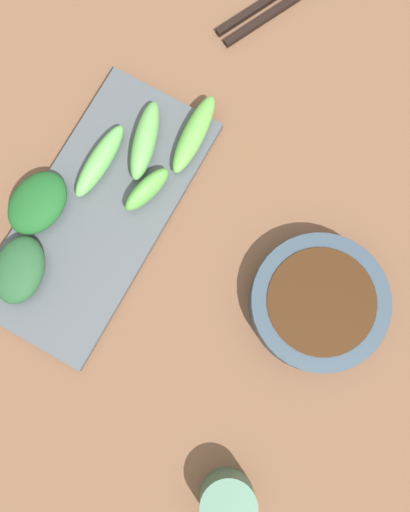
% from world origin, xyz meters
% --- Properties ---
extents(tabletop, '(2.10, 2.10, 0.02)m').
position_xyz_m(tabletop, '(0.00, 0.00, 0.01)').
color(tabletop, brown).
rests_on(tabletop, ground).
extents(sauce_bowl, '(0.15, 0.15, 0.04)m').
position_xyz_m(sauce_bowl, '(-0.13, -0.03, 0.04)').
color(sauce_bowl, '#334351').
rests_on(sauce_bowl, tabletop).
extents(serving_plate, '(0.14, 0.31, 0.01)m').
position_xyz_m(serving_plate, '(0.13, 0.00, 0.03)').
color(serving_plate, '#4A5156').
rests_on(serving_plate, tabletop).
extents(broccoli_stalk_0, '(0.05, 0.10, 0.02)m').
position_xyz_m(broccoli_stalk_0, '(0.12, -0.09, 0.04)').
color(broccoli_stalk_0, '#61A751').
rests_on(broccoli_stalk_0, serving_plate).
extents(broccoli_leafy_1, '(0.06, 0.08, 0.03)m').
position_xyz_m(broccoli_leafy_1, '(0.19, 0.02, 0.05)').
color(broccoli_leafy_1, '#1C5623').
rests_on(broccoli_leafy_1, serving_plate).
extents(broccoli_stalk_2, '(0.02, 0.09, 0.02)m').
position_xyz_m(broccoli_stalk_2, '(0.15, -0.05, 0.04)').
color(broccoli_stalk_2, '#62B555').
rests_on(broccoli_stalk_2, serving_plate).
extents(broccoli_leafy_3, '(0.07, 0.09, 0.03)m').
position_xyz_m(broccoli_leafy_3, '(0.17, 0.10, 0.05)').
color(broccoli_leafy_3, '#24532D').
rests_on(broccoli_leafy_3, serving_plate).
extents(broccoli_stalk_4, '(0.04, 0.07, 0.03)m').
position_xyz_m(broccoli_stalk_4, '(0.09, -0.05, 0.05)').
color(broccoli_stalk_4, '#5BAE45').
rests_on(broccoli_stalk_4, serving_plate).
extents(broccoli_stalk_5, '(0.03, 0.10, 0.02)m').
position_xyz_m(broccoli_stalk_5, '(0.08, -0.13, 0.04)').
color(broccoli_stalk_5, '#5DA343').
rests_on(broccoli_stalk_5, serving_plate).
extents(tea_cup, '(0.06, 0.06, 0.05)m').
position_xyz_m(tea_cup, '(-0.14, 0.19, 0.04)').
color(tea_cup, '#4B755D').
rests_on(tea_cup, tabletop).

